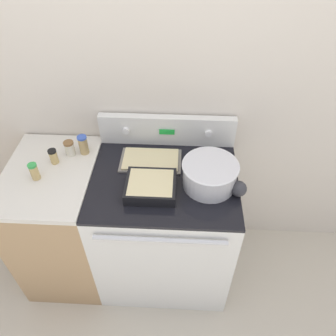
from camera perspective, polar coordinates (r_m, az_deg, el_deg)
name	(u,v)px	position (r m, az deg, el deg)	size (l,w,h in m)	color
ground_plane	(162,308)	(2.37, -1.00, -23.24)	(12.00, 12.00, 0.00)	beige
kitchen_wall	(168,87)	(1.88, -0.05, 13.96)	(8.00, 0.05, 2.50)	beige
stove_range	(165,227)	(2.14, -0.57, -10.23)	(0.81, 0.69, 0.90)	silver
control_panel	(167,130)	(1.97, -0.14, 6.62)	(0.81, 0.07, 0.19)	silver
side_counter	(65,222)	(2.26, -17.56, -8.97)	(0.50, 0.66, 0.91)	tan
mixing_bowl	(210,173)	(1.72, 7.29, -0.94)	(0.30, 0.30, 0.14)	silver
casserole_dish	(151,186)	(1.71, -3.01, -3.13)	(0.26, 0.22, 0.06)	black
baking_tray	(151,160)	(1.89, -3.03, 1.37)	(0.35, 0.21, 0.02)	slate
ladle	(238,187)	(1.73, 12.14, -3.33)	(0.08, 0.33, 0.08)	#333338
spice_jar_blue_cap	(83,145)	(1.96, -14.54, 3.95)	(0.05, 0.05, 0.12)	tan
spice_jar_brown_cap	(70,148)	(1.98, -16.76, 3.33)	(0.06, 0.06, 0.09)	beige
spice_jar_black_cap	(53,156)	(1.95, -19.32, 1.92)	(0.05, 0.05, 0.09)	tan
spice_jar_green_cap	(34,171)	(1.88, -22.27, -0.55)	(0.05, 0.05, 0.10)	tan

